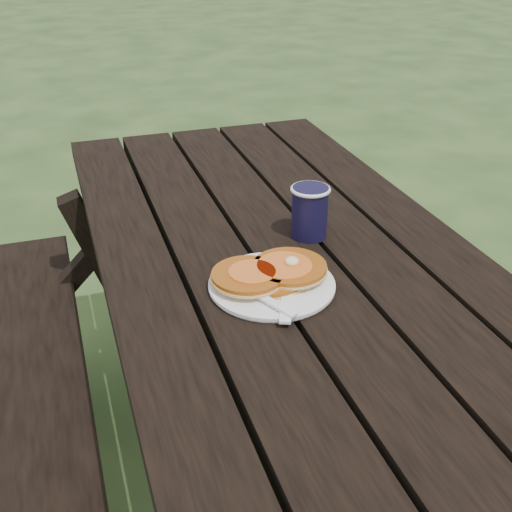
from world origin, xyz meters
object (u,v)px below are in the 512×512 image
object	(u,v)px
pancake_stack	(270,273)
coffee_cup	(310,209)
plate	(272,285)
picnic_table	(296,416)

from	to	relation	value
pancake_stack	coffee_cup	world-z (taller)	coffee_cup
plate	coffee_cup	world-z (taller)	coffee_cup
plate	coffee_cup	xyz separation A→B (m)	(0.14, 0.17, 0.06)
picnic_table	plate	world-z (taller)	plate
pancake_stack	coffee_cup	xyz separation A→B (m)	(0.14, 0.16, 0.04)
picnic_table	coffee_cup	bearing A→B (deg)	62.74
pancake_stack	picnic_table	bearing A→B (deg)	23.96
picnic_table	pancake_stack	size ratio (longest dim) A/B	8.19
plate	pancake_stack	size ratio (longest dim) A/B	1.04
coffee_cup	picnic_table	bearing A→B (deg)	-117.26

